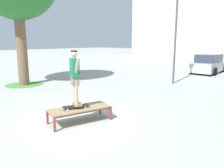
# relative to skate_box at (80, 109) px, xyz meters

# --- Properties ---
(ground_plane) EXTENTS (120.00, 120.00, 0.00)m
(ground_plane) POSITION_rel_skate_box_xyz_m (-0.12, 0.03, -0.41)
(ground_plane) COLOR #A8A8A3
(skate_box) EXTENTS (1.24, 2.03, 0.46)m
(skate_box) POSITION_rel_skate_box_xyz_m (0.00, 0.00, 0.00)
(skate_box) COLOR brown
(skate_box) RESTS_ON ground
(skateboard) EXTENTS (0.50, 0.81, 0.09)m
(skateboard) POSITION_rel_skate_box_xyz_m (-0.03, -0.12, 0.12)
(skateboard) COLOR black
(skateboard) RESTS_ON skate_box
(skater) EXTENTS (0.95, 0.47, 1.69)m
(skater) POSITION_rel_skate_box_xyz_m (-0.03, -0.12, 1.12)
(skater) COLOR tan
(skater) RESTS_ON skateboard
(grass_patch_near_left) EXTENTS (2.12, 2.12, 0.01)m
(grass_patch_near_left) POSITION_rel_skate_box_xyz_m (-7.08, 1.65, -0.41)
(grass_patch_near_left) COLOR #47893D
(grass_patch_near_left) RESTS_ON ground
(car_silver) EXTENTS (1.96, 4.22, 1.50)m
(car_silver) POSITION_rel_skate_box_xyz_m (-0.87, 13.99, 0.28)
(car_silver) COLOR #B7BABF
(car_silver) RESTS_ON ground
(light_post) EXTENTS (0.36, 0.36, 5.83)m
(light_post) POSITION_rel_skate_box_xyz_m (-0.87, 7.93, 3.41)
(light_post) COLOR #4C4C51
(light_post) RESTS_ON ground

